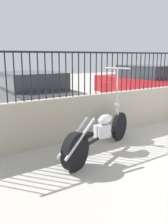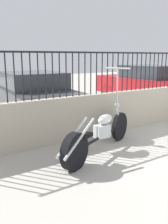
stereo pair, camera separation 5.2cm
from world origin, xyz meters
name	(u,v)px [view 1 (the left image)]	position (x,y,z in m)	size (l,w,h in m)	color
low_wall	(152,106)	(0.00, 2.44, 0.47)	(10.57, 0.18, 0.94)	#B2A893
fence_railing	(155,66)	(0.00, 2.44, 1.52)	(10.57, 0.04, 0.91)	black
motorcycle_black	(97,135)	(-2.57, 1.47, 0.37)	(2.21, 1.11, 1.55)	black
car_dark_grey	(31,94)	(-2.35, 5.09, 0.66)	(1.97, 4.04, 1.31)	black
car_red	(144,83)	(2.39, 4.96, 0.71)	(1.87, 4.18, 1.42)	black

